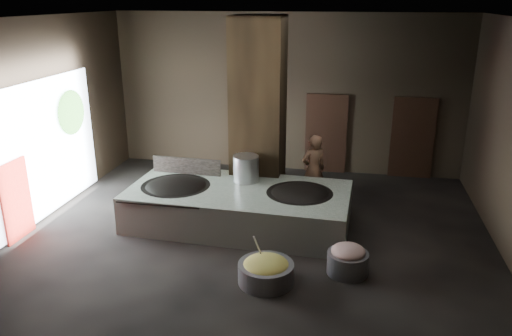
% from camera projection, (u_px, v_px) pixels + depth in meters
% --- Properties ---
extents(floor, '(10.00, 9.00, 0.10)m').
position_uv_depth(floor, '(255.00, 236.00, 10.84)').
color(floor, black).
rests_on(floor, ground).
extents(ceiling, '(10.00, 9.00, 0.10)m').
position_uv_depth(ceiling, '(255.00, 15.00, 9.34)').
color(ceiling, black).
rests_on(ceiling, back_wall).
extents(back_wall, '(10.00, 0.10, 4.50)m').
position_uv_depth(back_wall, '(286.00, 93.00, 14.31)').
color(back_wall, black).
rests_on(back_wall, ground).
extents(front_wall, '(10.00, 0.10, 4.50)m').
position_uv_depth(front_wall, '(180.00, 233.00, 5.87)').
color(front_wall, black).
rests_on(front_wall, ground).
extents(left_wall, '(0.10, 9.00, 4.50)m').
position_uv_depth(left_wall, '(31.00, 123.00, 11.01)').
color(left_wall, black).
rests_on(left_wall, ground).
extents(pillar, '(1.20, 1.20, 4.50)m').
position_uv_depth(pillar, '(258.00, 113.00, 11.91)').
color(pillar, black).
rests_on(pillar, ground).
extents(hearth_platform, '(4.95, 2.52, 0.85)m').
position_uv_depth(hearth_platform, '(239.00, 207.00, 11.18)').
color(hearth_platform, '#AAB8A5').
rests_on(hearth_platform, ground).
extents(platform_cap, '(4.76, 2.28, 0.03)m').
position_uv_depth(platform_cap, '(239.00, 190.00, 11.06)').
color(platform_cap, black).
rests_on(platform_cap, hearth_platform).
extents(wok_left, '(1.53, 1.53, 0.42)m').
position_uv_depth(wok_left, '(176.00, 189.00, 11.29)').
color(wok_left, black).
rests_on(wok_left, hearth_platform).
extents(wok_left_rim, '(1.57, 1.57, 0.05)m').
position_uv_depth(wok_left_rim, '(176.00, 186.00, 11.27)').
color(wok_left_rim, black).
rests_on(wok_left_rim, hearth_platform).
extents(wok_right, '(1.43, 1.43, 0.40)m').
position_uv_depth(wok_right, '(299.00, 197.00, 10.88)').
color(wok_right, black).
rests_on(wok_right, hearth_platform).
extents(wok_right_rim, '(1.46, 1.46, 0.05)m').
position_uv_depth(wok_right_rim, '(300.00, 194.00, 10.85)').
color(wok_right_rim, black).
rests_on(wok_right_rim, hearth_platform).
extents(stock_pot, '(0.59, 0.59, 0.63)m').
position_uv_depth(stock_pot, '(246.00, 169.00, 11.45)').
color(stock_pot, '#B8BBC0').
rests_on(stock_pot, hearth_platform).
extents(splash_guard, '(1.69, 0.13, 0.42)m').
position_uv_depth(splash_guard, '(187.00, 166.00, 11.95)').
color(splash_guard, black).
rests_on(splash_guard, hearth_platform).
extents(cook, '(0.77, 0.69, 1.76)m').
position_uv_depth(cook, '(313.00, 170.00, 12.16)').
color(cook, '#9A6C4E').
rests_on(cook, ground).
extents(veg_basin, '(1.07, 1.07, 0.37)m').
position_uv_depth(veg_basin, '(266.00, 273.00, 8.95)').
color(veg_basin, slate).
rests_on(veg_basin, ground).
extents(veg_fill, '(0.83, 0.83, 0.25)m').
position_uv_depth(veg_fill, '(266.00, 265.00, 8.90)').
color(veg_fill, '#88AB53').
rests_on(veg_fill, veg_basin).
extents(ladle, '(0.17, 0.38, 0.72)m').
position_uv_depth(ladle, '(259.00, 250.00, 9.00)').
color(ladle, '#B8BBC0').
rests_on(ladle, veg_basin).
extents(meat_basin, '(0.94, 0.94, 0.42)m').
position_uv_depth(meat_basin, '(347.00, 263.00, 9.24)').
color(meat_basin, slate).
rests_on(meat_basin, ground).
extents(meat_fill, '(0.63, 0.63, 0.24)m').
position_uv_depth(meat_fill, '(348.00, 251.00, 9.16)').
color(meat_fill, '#A66964').
rests_on(meat_fill, meat_basin).
extents(doorway_near, '(1.18, 0.08, 2.38)m').
position_uv_depth(doorway_near, '(326.00, 135.00, 14.37)').
color(doorway_near, black).
rests_on(doorway_near, ground).
extents(doorway_near_glow, '(0.84, 0.04, 2.00)m').
position_uv_depth(doorway_near_glow, '(320.00, 135.00, 14.57)').
color(doorway_near_glow, '#8C6647').
rests_on(doorway_near_glow, ground).
extents(doorway_far, '(1.18, 0.08, 2.38)m').
position_uv_depth(doorway_far, '(412.00, 140.00, 13.94)').
color(doorway_far, black).
rests_on(doorway_far, ground).
extents(doorway_far_glow, '(0.76, 0.04, 1.80)m').
position_uv_depth(doorway_far_glow, '(418.00, 141.00, 13.95)').
color(doorway_far_glow, '#8C6647').
rests_on(doorway_far_glow, ground).
extents(left_opening, '(0.04, 4.20, 3.10)m').
position_uv_depth(left_opening, '(45.00, 148.00, 11.39)').
color(left_opening, white).
rests_on(left_opening, ground).
extents(pavilion_sliver, '(0.05, 0.90, 1.70)m').
position_uv_depth(pavilion_sliver, '(16.00, 201.00, 10.41)').
color(pavilion_sliver, maroon).
rests_on(pavilion_sliver, ground).
extents(tree_silhouette, '(0.28, 1.10, 1.10)m').
position_uv_depth(tree_silhouette, '(71.00, 112.00, 12.20)').
color(tree_silhouette, '#194714').
rests_on(tree_silhouette, left_opening).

